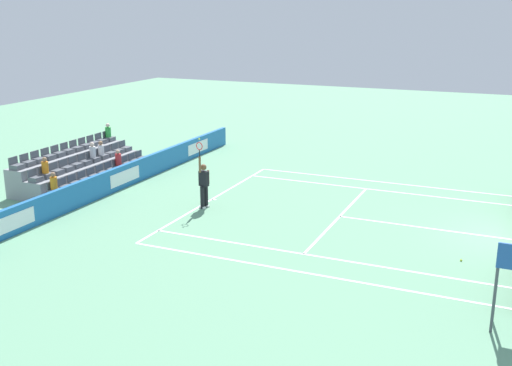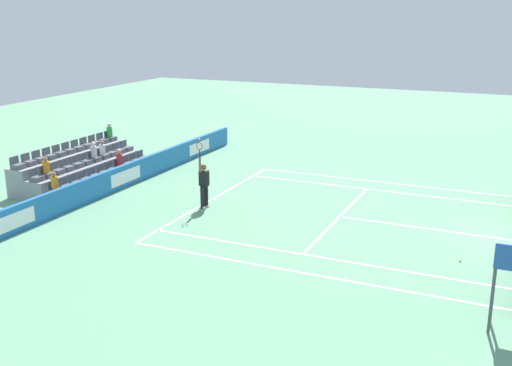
# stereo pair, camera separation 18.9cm
# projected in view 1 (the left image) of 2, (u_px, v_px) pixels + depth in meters

# --- Properties ---
(line_baseline) EXTENTS (10.97, 0.10, 0.01)m
(line_baseline) POSITION_uv_depth(u_px,v_px,m) (212.00, 199.00, 25.57)
(line_baseline) COLOR white
(line_baseline) RESTS_ON ground
(line_service) EXTENTS (8.23, 0.10, 0.01)m
(line_service) POSITION_uv_depth(u_px,v_px,m) (340.00, 216.00, 23.44)
(line_service) COLOR white
(line_service) RESTS_ON ground
(line_centre_service) EXTENTS (0.10, 6.40, 0.01)m
(line_centre_service) POSITION_uv_depth(u_px,v_px,m) (425.00, 228.00, 22.20)
(line_centre_service) COLOR white
(line_centre_service) RESTS_ON ground
(line_singles_sideline_left) EXTENTS (0.10, 11.89, 0.01)m
(line_singles_sideline_left) POSITION_uv_depth(u_px,v_px,m) (317.00, 256.00, 19.64)
(line_singles_sideline_left) COLOR white
(line_singles_sideline_left) RESTS_ON ground
(line_singles_sideline_right) EXTENTS (0.10, 11.89, 0.01)m
(line_singles_sideline_right) POSITION_uv_depth(u_px,v_px,m) (376.00, 190.00, 26.89)
(line_singles_sideline_right) COLOR white
(line_singles_sideline_right) RESTS_ON ground
(line_doubles_sideline_left) EXTENTS (0.10, 11.89, 0.01)m
(line_doubles_sideline_left) POSITION_uv_depth(u_px,v_px,m) (303.00, 272.00, 18.43)
(line_doubles_sideline_left) COLOR white
(line_doubles_sideline_left) RESTS_ON ground
(line_doubles_sideline_right) EXTENTS (0.10, 11.89, 0.01)m
(line_doubles_sideline_right) POSITION_uv_depth(u_px,v_px,m) (383.00, 182.00, 28.10)
(line_doubles_sideline_right) COLOR white
(line_doubles_sideline_right) RESTS_ON ground
(line_centre_mark) EXTENTS (0.10, 0.20, 0.01)m
(line_centre_mark) POSITION_uv_depth(u_px,v_px,m) (214.00, 199.00, 25.53)
(line_centre_mark) COLOR white
(line_centre_mark) RESTS_ON ground
(sponsor_barrier) EXTENTS (19.90, 0.22, 1.01)m
(sponsor_barrier) POSITION_uv_depth(u_px,v_px,m) (123.00, 176.00, 27.14)
(sponsor_barrier) COLOR #1E66AD
(sponsor_barrier) RESTS_ON ground
(tennis_player) EXTENTS (0.51, 0.39, 2.85)m
(tennis_player) POSITION_uv_depth(u_px,v_px,m) (204.00, 184.00, 24.22)
(tennis_player) COLOR black
(tennis_player) RESTS_ON ground
(umpire_chair) EXTENTS (0.70, 0.70, 2.34)m
(umpire_chair) POSITION_uv_depth(u_px,v_px,m) (511.00, 273.00, 14.69)
(umpire_chair) COLOR #474C54
(umpire_chair) RESTS_ON ground
(stadium_stand) EXTENTS (6.82, 2.85, 2.15)m
(stadium_stand) POSITION_uv_depth(u_px,v_px,m) (81.00, 170.00, 28.02)
(stadium_stand) COLOR gray
(stadium_stand) RESTS_ON ground
(loose_tennis_ball) EXTENTS (0.07, 0.07, 0.07)m
(loose_tennis_ball) POSITION_uv_depth(u_px,v_px,m) (461.00, 260.00, 19.25)
(loose_tennis_ball) COLOR #D1E533
(loose_tennis_ball) RESTS_ON ground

